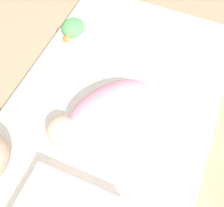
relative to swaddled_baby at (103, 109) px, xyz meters
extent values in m
plane|color=#9E8466|center=(-0.10, 0.02, -0.30)|extent=(12.00, 12.00, 0.00)
cube|color=white|center=(-0.10, 0.02, -0.20)|extent=(1.48, 0.97, 0.22)
ellipsoid|color=pink|center=(-0.03, 0.02, 0.00)|extent=(0.44, 0.39, 0.18)
sphere|color=#DBB293|center=(0.16, -0.12, -0.01)|extent=(0.14, 0.14, 0.14)
ellipsoid|color=#51B756|center=(-0.44, -0.38, -0.04)|extent=(0.14, 0.13, 0.09)
sphere|color=orange|center=(-0.35, -0.38, -0.05)|extent=(0.04, 0.04, 0.04)
camera|label=1|loc=(0.49, 0.25, 1.03)|focal=42.00mm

